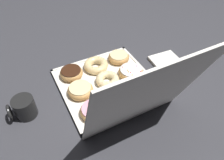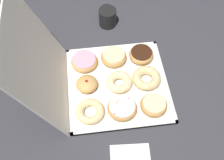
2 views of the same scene
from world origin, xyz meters
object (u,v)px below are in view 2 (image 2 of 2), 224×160
(sprinkle_donut_3, at_px, (122,108))
(pink_frosted_donut_8, at_px, (84,61))
(cruller_donut_4, at_px, (119,82))
(cruller_donut_1, at_px, (147,79))
(chocolate_frosted_donut_2, at_px, (141,54))
(donut_box, at_px, (118,84))
(jelly_filled_donut_7, at_px, (87,83))
(coffee_mug, at_px, (107,17))
(glazed_ring_donut_0, at_px, (154,105))
(glazed_ring_donut_5, at_px, (114,57))
(cruller_donut_6, at_px, (90,111))

(sprinkle_donut_3, distance_m, pink_frosted_donut_8, 0.29)
(cruller_donut_4, xyz_separation_m, pink_frosted_donut_8, (0.13, 0.14, -0.00))
(sprinkle_donut_3, bearing_deg, cruller_donut_1, -44.82)
(cruller_donut_1, distance_m, chocolate_frosted_donut_2, 0.13)
(donut_box, relative_size, sprinkle_donut_3, 3.54)
(chocolate_frosted_donut_2, height_order, jelly_filled_donut_7, jelly_filled_donut_7)
(pink_frosted_donut_8, relative_size, coffee_mug, 1.12)
(glazed_ring_donut_0, distance_m, jelly_filled_donut_7, 0.30)
(coffee_mug, bearing_deg, pink_frosted_donut_8, 151.98)
(jelly_filled_donut_7, bearing_deg, glazed_ring_donut_5, -46.01)
(cruller_donut_4, xyz_separation_m, coffee_mug, (0.38, 0.01, 0.02))
(donut_box, distance_m, glazed_ring_donut_0, 0.19)
(jelly_filled_donut_7, xyz_separation_m, coffee_mug, (0.37, -0.13, 0.01))
(cruller_donut_6, relative_size, coffee_mug, 1.09)
(cruller_donut_6, bearing_deg, coffee_mug, -14.35)
(sprinkle_donut_3, relative_size, jelly_filled_donut_7, 1.31)
(chocolate_frosted_donut_2, distance_m, jelly_filled_donut_7, 0.29)
(glazed_ring_donut_0, height_order, cruller_donut_6, glazed_ring_donut_0)
(chocolate_frosted_donut_2, bearing_deg, sprinkle_donut_3, 153.99)
(chocolate_frosted_donut_2, relative_size, pink_frosted_donut_8, 0.94)
(glazed_ring_donut_0, bearing_deg, cruller_donut_4, 43.90)
(cruller_donut_4, xyz_separation_m, glazed_ring_donut_5, (0.14, 0.00, 0.00))
(donut_box, distance_m, cruller_donut_6, 0.18)
(chocolate_frosted_donut_2, bearing_deg, coffee_mug, 27.15)
(cruller_donut_4, height_order, glazed_ring_donut_5, glazed_ring_donut_5)
(sprinkle_donut_3, xyz_separation_m, cruller_donut_6, (0.00, 0.13, -0.00))
(jelly_filled_donut_7, bearing_deg, sprinkle_donut_3, -135.62)
(chocolate_frosted_donut_2, xyz_separation_m, cruller_donut_4, (-0.14, 0.12, -0.00))
(donut_box, distance_m, cruller_donut_4, 0.03)
(glazed_ring_donut_5, relative_size, jelly_filled_donut_7, 1.27)
(chocolate_frosted_donut_2, distance_m, coffee_mug, 0.28)
(glazed_ring_donut_5, distance_m, pink_frosted_donut_8, 0.14)
(donut_box, bearing_deg, cruller_donut_6, 134.85)
(jelly_filled_donut_7, bearing_deg, coffee_mug, -19.59)
(sprinkle_donut_3, bearing_deg, coffee_mug, -0.10)
(cruller_donut_6, distance_m, pink_frosted_donut_8, 0.25)
(cruller_donut_4, bearing_deg, glazed_ring_donut_0, -136.10)
(cruller_donut_4, relative_size, glazed_ring_donut_5, 0.96)
(glazed_ring_donut_0, height_order, cruller_donut_1, cruller_donut_1)
(jelly_filled_donut_7, height_order, coffee_mug, coffee_mug)
(chocolate_frosted_donut_2, xyz_separation_m, pink_frosted_donut_8, (-0.01, 0.26, -0.00))
(glazed_ring_donut_0, bearing_deg, jelly_filled_donut_7, 62.17)
(glazed_ring_donut_0, height_order, sprinkle_donut_3, sprinkle_donut_3)
(cruller_donut_4, bearing_deg, donut_box, 48.33)
(donut_box, height_order, cruller_donut_4, cruller_donut_4)
(glazed_ring_donut_5, bearing_deg, pink_frosted_donut_8, 93.75)
(cruller_donut_4, relative_size, cruller_donut_6, 0.96)
(glazed_ring_donut_5, xyz_separation_m, pink_frosted_donut_8, (-0.01, 0.14, -0.00))
(cruller_donut_1, xyz_separation_m, cruller_donut_6, (-0.13, 0.25, -0.00))
(cruller_donut_6, height_order, coffee_mug, coffee_mug)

